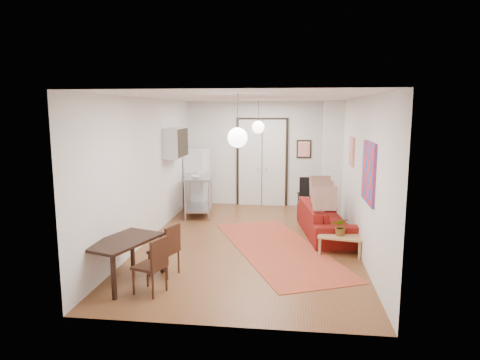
# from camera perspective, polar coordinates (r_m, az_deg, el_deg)

# --- Properties ---
(floor) EXTENTS (7.00, 7.00, 0.00)m
(floor) POSITION_cam_1_polar(r_m,az_deg,el_deg) (8.83, 1.33, -8.22)
(floor) COLOR brown
(floor) RESTS_ON ground
(ceiling) EXTENTS (4.20, 7.00, 0.02)m
(ceiling) POSITION_cam_1_polar(r_m,az_deg,el_deg) (8.43, 1.40, 10.95)
(ceiling) COLOR silver
(ceiling) RESTS_ON wall_back
(wall_back) EXTENTS (4.20, 0.02, 2.90)m
(wall_back) POSITION_cam_1_polar(r_m,az_deg,el_deg) (11.97, 2.98, 3.50)
(wall_back) COLOR silver
(wall_back) RESTS_ON floor
(wall_front) EXTENTS (4.20, 0.02, 2.90)m
(wall_front) POSITION_cam_1_polar(r_m,az_deg,el_deg) (5.09, -2.44, -4.42)
(wall_front) COLOR silver
(wall_front) RESTS_ON floor
(wall_left) EXTENTS (0.02, 7.00, 2.90)m
(wall_left) POSITION_cam_1_polar(r_m,az_deg,el_deg) (8.95, -12.14, 1.34)
(wall_left) COLOR silver
(wall_left) RESTS_ON floor
(wall_right) EXTENTS (0.02, 7.00, 2.90)m
(wall_right) POSITION_cam_1_polar(r_m,az_deg,el_deg) (8.57, 15.48, 0.86)
(wall_right) COLOR silver
(wall_right) RESTS_ON floor
(double_doors) EXTENTS (1.44, 0.06, 2.50)m
(double_doors) POSITION_cam_1_polar(r_m,az_deg,el_deg) (11.95, 2.95, 2.28)
(double_doors) COLOR silver
(double_doors) RESTS_ON wall_back
(stub_partition) EXTENTS (0.50, 0.10, 2.90)m
(stub_partition) POSITION_cam_1_polar(r_m,az_deg,el_deg) (11.05, 12.26, 2.81)
(stub_partition) COLOR silver
(stub_partition) RESTS_ON floor
(wall_cabinet) EXTENTS (0.35, 1.00, 0.70)m
(wall_cabinet) POSITION_cam_1_polar(r_m,az_deg,el_deg) (10.28, -8.56, 4.97)
(wall_cabinet) COLOR silver
(wall_cabinet) RESTS_ON wall_left
(painting_popart) EXTENTS (0.05, 1.00, 1.00)m
(painting_popart) POSITION_cam_1_polar(r_m,az_deg,el_deg) (7.31, 16.79, 0.99)
(painting_popart) COLOR red
(painting_popart) RESTS_ON wall_right
(painting_abstract) EXTENTS (0.05, 0.50, 0.60)m
(painting_abstract) POSITION_cam_1_polar(r_m,az_deg,el_deg) (9.31, 14.70, 3.71)
(painting_abstract) COLOR beige
(painting_abstract) RESTS_ON wall_right
(poster_back) EXTENTS (0.40, 0.03, 0.50)m
(poster_back) POSITION_cam_1_polar(r_m,az_deg,el_deg) (11.90, 8.52, 4.10)
(poster_back) COLOR red
(poster_back) RESTS_ON wall_back
(print_left) EXTENTS (0.03, 0.44, 0.54)m
(print_left) POSITION_cam_1_polar(r_m,az_deg,el_deg) (10.80, -8.63, 5.44)
(print_left) COLOR #9D5F41
(print_left) RESTS_ON wall_left
(pendant_back) EXTENTS (0.30, 0.30, 0.80)m
(pendant_back) POSITION_cam_1_polar(r_m,az_deg,el_deg) (10.42, 2.45, 7.06)
(pendant_back) COLOR white
(pendant_back) RESTS_ON ceiling
(pendant_front) EXTENTS (0.30, 0.30, 0.80)m
(pendant_front) POSITION_cam_1_polar(r_m,az_deg,el_deg) (6.45, -0.33, 5.69)
(pendant_front) COLOR white
(pendant_front) RESTS_ON ceiling
(kilim_rug) EXTENTS (2.94, 4.27, 0.01)m
(kilim_rug) POSITION_cam_1_polar(r_m,az_deg,el_deg) (8.43, 5.05, -9.08)
(kilim_rug) COLOR #A8412A
(kilim_rug) RESTS_ON floor
(sofa) EXTENTS (1.22, 2.42, 0.68)m
(sofa) POSITION_cam_1_polar(r_m,az_deg,el_deg) (9.41, 11.42, -5.16)
(sofa) COLOR maroon
(sofa) RESTS_ON floor
(coffee_table) EXTENTS (0.87, 0.60, 0.36)m
(coffee_table) POSITION_cam_1_polar(r_m,az_deg,el_deg) (8.23, 13.26, -7.54)
(coffee_table) COLOR tan
(coffee_table) RESTS_ON floor
(potted_plant) EXTENTS (0.36, 0.33, 0.35)m
(potted_plant) POSITION_cam_1_polar(r_m,az_deg,el_deg) (8.17, 13.34, -6.05)
(potted_plant) COLOR #356A30
(potted_plant) RESTS_ON coffee_table
(kitchen_counter) EXTENTS (0.83, 1.39, 1.00)m
(kitchen_counter) POSITION_cam_1_polar(r_m,az_deg,el_deg) (10.96, -5.52, -1.22)
(kitchen_counter) COLOR #AFB2B3
(kitchen_counter) RESTS_ON floor
(bowl) EXTENTS (0.29, 0.29, 0.06)m
(bowl) POSITION_cam_1_polar(r_m,az_deg,el_deg) (10.61, -5.90, 0.44)
(bowl) COLOR silver
(bowl) RESTS_ON kitchen_counter
(soap_bottle) EXTENTS (0.12, 0.12, 0.21)m
(soap_bottle) POSITION_cam_1_polar(r_m,az_deg,el_deg) (11.14, -5.54, 1.25)
(soap_bottle) COLOR teal
(soap_bottle) RESTS_ON kitchen_counter
(fridge) EXTENTS (0.64, 0.64, 1.60)m
(fridge) POSITION_cam_1_polar(r_m,az_deg,el_deg) (11.79, -5.74, 0.18)
(fridge) COLOR silver
(fridge) RESTS_ON floor
(dining_table) EXTENTS (1.06, 1.39, 0.68)m
(dining_table) POSITION_cam_1_polar(r_m,az_deg,el_deg) (6.92, -15.31, -8.29)
(dining_table) COLOR black
(dining_table) RESTS_ON floor
(dining_chair_near) EXTENTS (0.51, 0.62, 0.85)m
(dining_chair_near) POSITION_cam_1_polar(r_m,az_deg,el_deg) (7.17, -9.96, -8.48)
(dining_chair_near) COLOR #331810
(dining_chair_near) RESTS_ON floor
(dining_chair_far) EXTENTS (0.51, 0.62, 0.85)m
(dining_chair_far) POSITION_cam_1_polar(r_m,az_deg,el_deg) (6.54, -11.75, -10.30)
(dining_chair_far) COLOR #331810
(dining_chair_far) RESTS_ON floor
(black_side_chair) EXTENTS (0.49, 0.49, 0.96)m
(black_side_chair) POSITION_cam_1_polar(r_m,az_deg,el_deg) (11.44, 8.86, -1.36)
(black_side_chair) COLOR black
(black_side_chair) RESTS_ON floor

